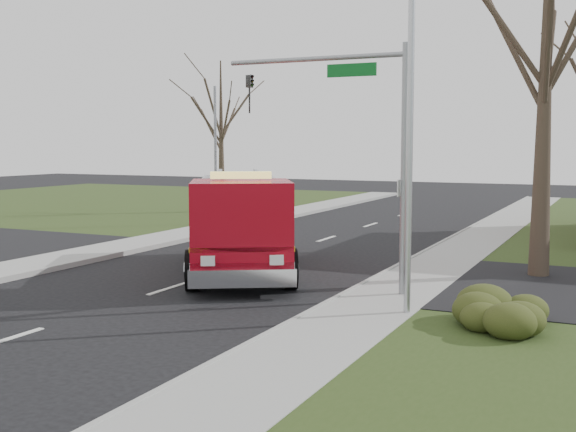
% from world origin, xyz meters
% --- Properties ---
extents(ground, '(120.00, 120.00, 0.00)m').
position_xyz_m(ground, '(0.00, 0.00, 0.00)').
color(ground, black).
rests_on(ground, ground).
extents(sidewalk_right, '(2.40, 80.00, 0.15)m').
position_xyz_m(sidewalk_right, '(6.20, 0.00, 0.07)').
color(sidewalk_right, gray).
rests_on(sidewalk_right, ground).
extents(sidewalk_left, '(2.40, 80.00, 0.15)m').
position_xyz_m(sidewalk_left, '(-6.20, 0.00, 0.07)').
color(sidewalk_left, gray).
rests_on(sidewalk_left, ground).
extents(hedge_corner, '(2.80, 2.00, 0.90)m').
position_xyz_m(hedge_corner, '(9.00, -1.00, 0.58)').
color(hedge_corner, '#2A3312').
rests_on(hedge_corner, lawn_right).
extents(bare_tree_near, '(6.00, 6.00, 12.00)m').
position_xyz_m(bare_tree_near, '(9.50, 6.00, 7.41)').
color(bare_tree_near, '#392D21').
rests_on(bare_tree_near, ground).
extents(bare_tree_left, '(4.50, 4.50, 9.00)m').
position_xyz_m(bare_tree_left, '(-10.00, 20.00, 5.56)').
color(bare_tree_left, '#392D21').
rests_on(bare_tree_left, ground).
extents(traffic_signal_mast, '(5.29, 0.18, 6.80)m').
position_xyz_m(traffic_signal_mast, '(5.21, 1.50, 4.71)').
color(traffic_signal_mast, gray).
rests_on(traffic_signal_mast, ground).
extents(streetlight_pole, '(1.48, 0.16, 8.40)m').
position_xyz_m(streetlight_pole, '(7.14, -0.50, 4.55)').
color(streetlight_pole, '#B7BABF').
rests_on(streetlight_pole, ground).
extents(utility_pole_far, '(0.14, 0.14, 7.00)m').
position_xyz_m(utility_pole_far, '(-6.80, 14.00, 3.50)').
color(utility_pole_far, gray).
rests_on(utility_pole_far, ground).
extents(fire_engine, '(6.65, 8.69, 3.38)m').
position_xyz_m(fire_engine, '(0.61, 3.13, 1.53)').
color(fire_engine, '#990715').
rests_on(fire_engine, ground).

